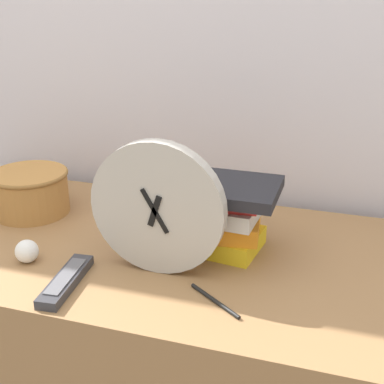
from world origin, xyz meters
The scene contains 8 objects.
wall_back centered at (0.00, 0.71, 1.20)m, with size 6.00×0.04×2.40m.
desk centered at (0.00, 0.32, 0.36)m, with size 1.39×0.64×0.72m.
desk_clock centered at (0.05, 0.22, 0.87)m, with size 0.29×0.03×0.29m.
book_stack centered at (0.15, 0.36, 0.81)m, with size 0.24×0.19×0.17m.
basket centered at (-0.38, 0.40, 0.79)m, with size 0.20×0.20×0.11m.
tv_remote centered at (-0.11, 0.11, 0.74)m, with size 0.06×0.19×0.02m.
crumpled_paper_ball centered at (-0.24, 0.17, 0.75)m, with size 0.05×0.05×0.05m.
pen centered at (0.20, 0.14, 0.73)m, with size 0.12×0.09×0.01m.
Camera 1 is at (0.42, -0.71, 1.31)m, focal length 50.00 mm.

